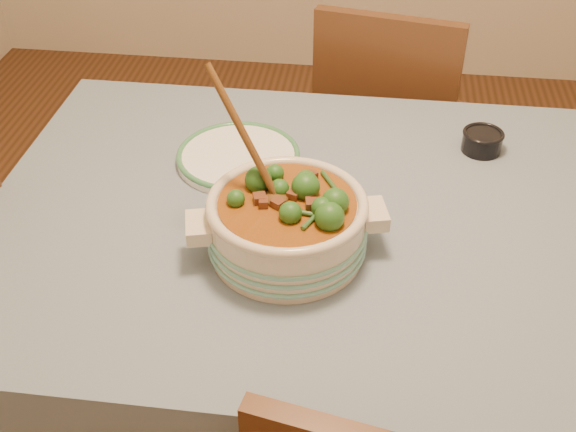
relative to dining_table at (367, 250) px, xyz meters
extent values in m
plane|color=#402512|center=(0.00, 0.00, -0.66)|extent=(4.50, 4.50, 0.00)
cube|color=brown|center=(0.00, 0.00, 0.06)|extent=(1.60, 1.00, 0.05)
cube|color=slate|center=(0.00, 0.00, 0.09)|extent=(1.68, 1.08, 0.01)
cylinder|color=brown|center=(-0.73, 0.43, -0.31)|extent=(0.07, 0.07, 0.70)
cylinder|color=beige|center=(-0.16, -0.13, 0.15)|extent=(0.37, 0.37, 0.12)
torus|color=beige|center=(-0.16, -0.13, 0.21)|extent=(0.32, 0.32, 0.02)
cube|color=beige|center=(0.01, -0.09, 0.17)|extent=(0.07, 0.09, 0.03)
cube|color=beige|center=(-0.33, -0.17, 0.17)|extent=(0.07, 0.09, 0.03)
cylinder|color=#945115|center=(-0.16, -0.13, 0.20)|extent=(0.27, 0.27, 0.02)
cylinder|color=white|center=(-0.32, 0.18, 0.10)|extent=(0.35, 0.35, 0.02)
torus|color=#3C8554|center=(-0.32, 0.18, 0.11)|extent=(0.29, 0.29, 0.01)
cylinder|color=black|center=(0.26, 0.30, 0.12)|extent=(0.12, 0.12, 0.05)
torus|color=black|center=(0.26, 0.30, 0.14)|extent=(0.10, 0.10, 0.01)
cylinder|color=black|center=(0.26, 0.30, 0.13)|extent=(0.08, 0.08, 0.01)
cube|color=#522A19|center=(0.06, 0.89, -0.20)|extent=(0.51, 0.51, 0.04)
cube|color=#522A19|center=(0.02, 0.70, 0.03)|extent=(0.43, 0.12, 0.46)
cylinder|color=#522A19|center=(0.27, 1.04, -0.43)|extent=(0.04, 0.04, 0.46)
cylinder|color=#522A19|center=(-0.09, 1.11, -0.43)|extent=(0.04, 0.04, 0.46)
cylinder|color=#522A19|center=(0.20, 0.68, -0.43)|extent=(0.04, 0.04, 0.46)
cylinder|color=#522A19|center=(-0.16, 0.75, -0.43)|extent=(0.04, 0.04, 0.46)
cylinder|color=#522A19|center=(-0.87, -0.01, -0.45)|extent=(0.04, 0.04, 0.43)
camera|label=1|loc=(-0.02, -1.23, 1.05)|focal=45.00mm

